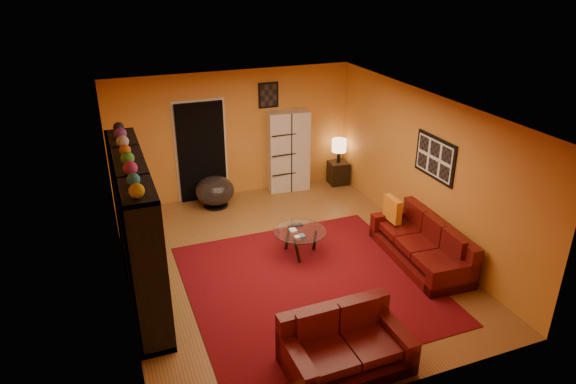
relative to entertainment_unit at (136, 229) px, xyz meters
name	(u,v)px	position (x,y,z in m)	size (l,w,h in m)	color
floor	(286,262)	(2.27, 0.00, -1.05)	(6.00, 6.00, 0.00)	brown
ceiling	(286,107)	(2.27, 0.00, 1.55)	(6.00, 6.00, 0.00)	white
wall_back	(234,134)	(2.27, 3.00, 0.25)	(6.00, 6.00, 0.00)	orange
wall_front	(389,298)	(2.27, -3.00, 0.25)	(6.00, 6.00, 0.00)	orange
wall_left	(118,216)	(-0.23, 0.00, 0.25)	(6.00, 6.00, 0.00)	orange
wall_right	(423,168)	(4.78, 0.00, 0.25)	(6.00, 6.00, 0.00)	orange
rug	(309,283)	(2.38, -0.70, -1.04)	(3.60, 3.60, 0.01)	#520910
doorway	(201,152)	(1.57, 2.96, -0.03)	(0.95, 0.10, 2.04)	black
wall_art_right	(435,158)	(4.75, -0.30, 0.55)	(0.03, 1.00, 0.70)	black
wall_art_back	(268,95)	(3.02, 2.98, 1.00)	(0.42, 0.03, 0.52)	black
entertainment_unit	(136,229)	(0.00, 0.00, 0.00)	(0.45, 3.00, 2.10)	black
tv	(141,234)	(0.05, -0.07, -0.04)	(0.13, 1.00, 0.58)	black
sofa	(425,245)	(4.41, -0.76, -0.76)	(0.94, 2.05, 0.85)	#490909
loveseat	(343,344)	(2.09, -2.42, -0.76)	(1.50, 0.91, 0.85)	#490909
throw_pillow	(393,209)	(4.22, -0.01, -0.42)	(0.12, 0.42, 0.42)	orange
coffee_table	(300,233)	(2.57, 0.15, -0.65)	(0.88, 0.88, 0.44)	silver
storage_cabinet	(288,151)	(3.39, 2.80, -0.19)	(0.86, 0.38, 1.72)	silver
bowl_chair	(215,191)	(1.70, 2.50, -0.72)	(0.77, 0.77, 0.62)	black
side_table	(338,173)	(4.53, 2.68, -0.80)	(0.40, 0.40, 0.50)	black
table_lamp	(339,146)	(4.53, 2.68, -0.18)	(0.32, 0.32, 0.53)	black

